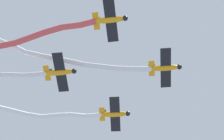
% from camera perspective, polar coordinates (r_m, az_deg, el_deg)
% --- Properties ---
extents(airplane_lead, '(7.53, 5.68, 1.86)m').
position_cam_1_polar(airplane_lead, '(62.01, 8.18, 0.34)').
color(airplane_lead, orange).
extents(smoke_trail_lead, '(3.51, 26.60, 5.17)m').
position_cam_1_polar(smoke_trail_lead, '(63.21, -6.12, 1.58)').
color(smoke_trail_lead, white).
extents(airplane_left_wing, '(7.51, 5.64, 1.86)m').
position_cam_1_polar(airplane_left_wing, '(65.88, 0.43, -6.77)').
color(airplane_left_wing, orange).
extents(smoke_trail_left_wing, '(3.60, 23.50, 2.27)m').
position_cam_1_polar(smoke_trail_left_wing, '(66.30, -11.82, -6.26)').
color(smoke_trail_left_wing, white).
extents(airplane_right_wing, '(7.55, 5.71, 1.86)m').
position_cam_1_polar(airplane_right_wing, '(58.14, -0.24, 7.73)').
color(airplane_right_wing, orange).
extents(smoke_trail_right_wing, '(6.06, 15.50, 2.28)m').
position_cam_1_polar(smoke_trail_right_wing, '(59.13, -10.11, 5.56)').
color(smoke_trail_right_wing, '#DB4C4C').
extents(airplane_slot, '(7.54, 5.70, 1.86)m').
position_cam_1_polar(airplane_slot, '(62.15, -7.93, -0.34)').
color(airplane_slot, orange).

